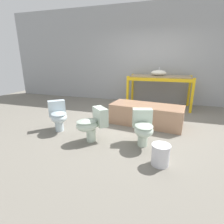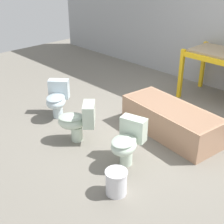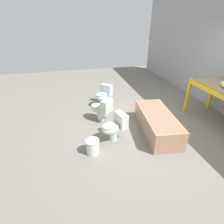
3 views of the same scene
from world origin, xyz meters
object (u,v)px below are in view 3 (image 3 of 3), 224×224
Objects in this scene: toilet_far at (101,108)px; toilet_extra at (103,95)px; toilet_near at (114,126)px; bucket_white at (93,146)px; bathtub_main at (157,122)px.

toilet_extra is (-0.88, 0.24, 0.00)m from toilet_far.
toilet_near and toilet_far have the same top height.
bucket_white is at bearing -73.27° from toilet_near.
toilet_far is at bearing -56.85° from toilet_extra.
bathtub_main is 1.46m from toilet_far.
toilet_far is 1.99× the size of bucket_white.
toilet_extra reaches higher than bathtub_main.
toilet_far reaches higher than bucket_white.
toilet_extra is at bearing -150.68° from toilet_far.
toilet_near reaches higher than bucket_white.
toilet_near is (0.06, -1.07, 0.08)m from bathtub_main.
toilet_far and toilet_extra have the same top height.
bucket_white is (2.14, -0.67, -0.18)m from toilet_extra.
bucket_white is (0.33, -0.54, -0.18)m from toilet_near.
bathtub_main is 1.07m from toilet_near.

